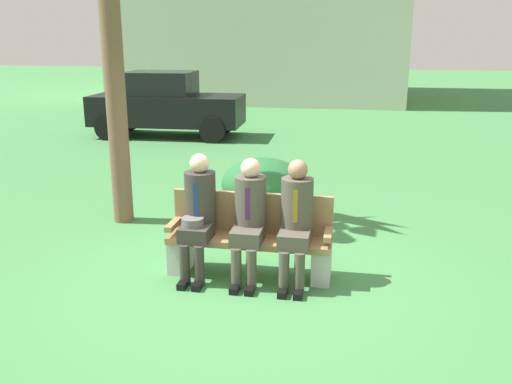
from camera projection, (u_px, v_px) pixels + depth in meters
name	position (u px, v px, depth m)	size (l,w,h in m)	color
ground_plane	(249.00, 277.00, 6.10)	(80.00, 80.00, 0.00)	#3E7E43
park_bench	(250.00, 238.00, 6.08)	(1.79, 0.44, 0.90)	#99754C
seated_man_left	(198.00, 210.00, 5.97)	(0.34, 0.72, 1.35)	#38332D
seated_man_middle	(249.00, 214.00, 5.87)	(0.34, 0.72, 1.33)	#4C473D
seated_man_right	(296.00, 216.00, 5.78)	(0.34, 0.72, 1.33)	#4C473D
shrub_near_bench	(263.00, 184.00, 8.35)	(1.28, 1.17, 0.80)	#266635
parked_car_near	(166.00, 104.00, 14.38)	(3.96, 1.83, 1.68)	black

